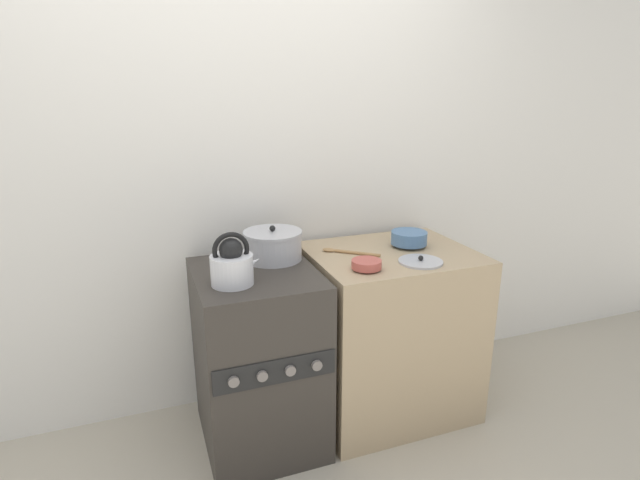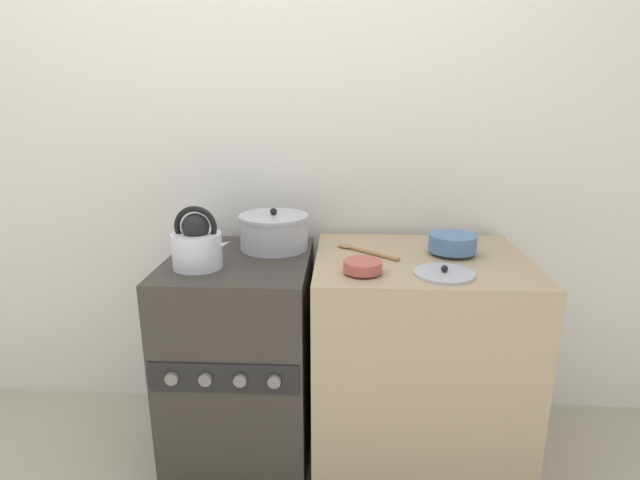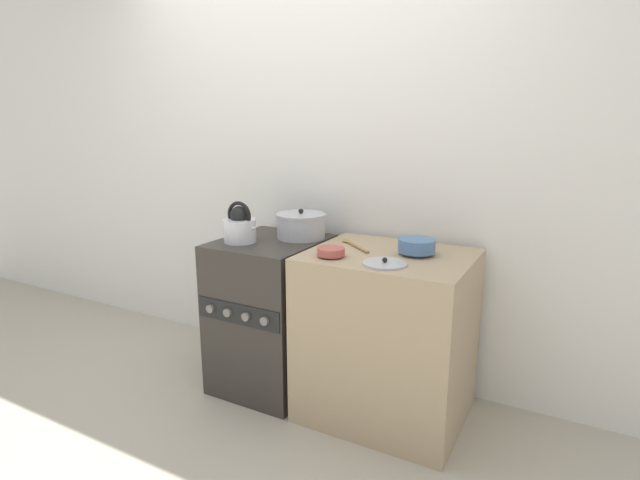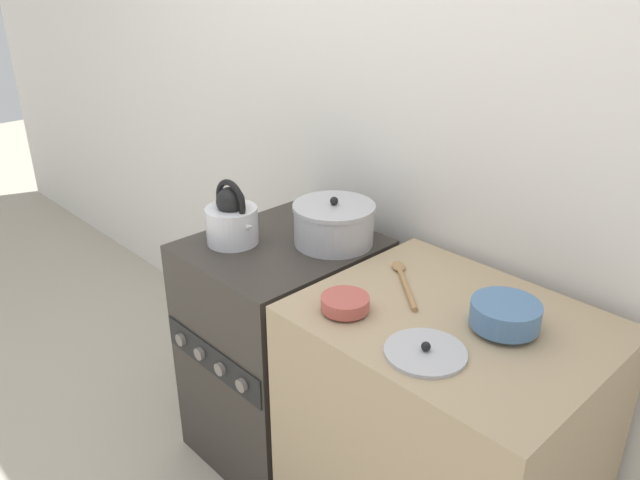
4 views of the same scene
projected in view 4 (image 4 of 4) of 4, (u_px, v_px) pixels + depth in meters
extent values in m
plane|color=#B2A893|center=(223.00, 479.00, 2.28)|extent=(12.00, 12.00, 0.00)
cube|color=silver|center=(368.00, 109.00, 2.21)|extent=(7.00, 0.06, 2.50)
cube|color=#332D28|center=(284.00, 348.00, 2.29)|extent=(0.53, 0.61, 0.86)
cube|color=black|center=(212.00, 360.00, 2.06)|extent=(0.51, 0.01, 0.11)
cylinder|color=slate|center=(181.00, 340.00, 2.17)|extent=(0.04, 0.02, 0.04)
cylinder|color=slate|center=(200.00, 354.00, 2.09)|extent=(0.04, 0.02, 0.04)
cylinder|color=slate|center=(220.00, 369.00, 2.01)|extent=(0.04, 0.02, 0.04)
cylinder|color=slate|center=(242.00, 385.00, 1.94)|extent=(0.04, 0.02, 0.04)
cube|color=tan|center=(441.00, 442.00, 1.85)|extent=(0.80, 0.66, 0.86)
cylinder|color=silver|center=(232.00, 225.00, 2.10)|extent=(0.18, 0.18, 0.12)
sphere|color=black|center=(231.00, 201.00, 2.06)|extent=(0.10, 0.10, 0.10)
torus|color=black|center=(231.00, 202.00, 2.06)|extent=(0.15, 0.02, 0.15)
cone|color=silver|center=(247.00, 227.00, 2.04)|extent=(0.09, 0.04, 0.07)
cylinder|color=#B2B2B7|center=(334.00, 226.00, 2.09)|extent=(0.27, 0.27, 0.12)
cylinder|color=#B2B2B7|center=(334.00, 207.00, 2.06)|extent=(0.28, 0.28, 0.01)
sphere|color=black|center=(334.00, 201.00, 2.06)|extent=(0.03, 0.03, 0.03)
cylinder|color=#4C729E|center=(503.00, 327.00, 1.62)|extent=(0.08, 0.08, 0.01)
cylinder|color=#4C729E|center=(505.00, 314.00, 1.60)|extent=(0.18, 0.18, 0.06)
cylinder|color=#B75147|center=(345.00, 310.00, 1.70)|extent=(0.06, 0.06, 0.01)
cylinder|color=#B75147|center=(345.00, 303.00, 1.69)|extent=(0.13, 0.13, 0.04)
cylinder|color=#B2B2B7|center=(425.00, 352.00, 1.52)|extent=(0.20, 0.20, 0.01)
sphere|color=black|center=(426.00, 346.00, 1.51)|extent=(0.02, 0.02, 0.02)
cylinder|color=#A37A4C|center=(407.00, 289.00, 1.80)|extent=(0.18, 0.16, 0.02)
ellipsoid|color=#A37A4C|center=(398.00, 266.00, 1.93)|extent=(0.08, 0.07, 0.02)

